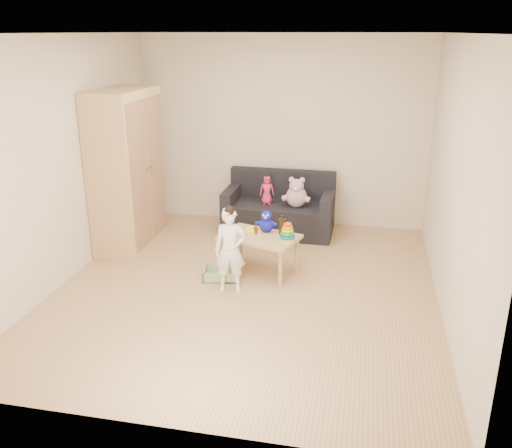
% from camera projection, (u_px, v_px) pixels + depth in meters
% --- Properties ---
extents(room, '(4.50, 4.50, 4.50)m').
position_uv_depth(room, '(246.00, 171.00, 5.41)').
color(room, tan).
rests_on(room, ground).
extents(wardrobe, '(0.55, 1.10, 1.98)m').
position_uv_depth(wardrobe, '(127.00, 171.00, 6.68)').
color(wardrobe, tan).
rests_on(wardrobe, ground).
extents(sofa, '(1.47, 0.75, 0.41)m').
position_uv_depth(sofa, '(279.00, 218.00, 7.40)').
color(sofa, black).
rests_on(sofa, ground).
extents(play_table, '(0.97, 0.76, 0.45)m').
position_uv_depth(play_table, '(259.00, 254.00, 6.17)').
color(play_table, tan).
rests_on(play_table, ground).
extents(storage_bin, '(0.44, 0.36, 0.12)m').
position_uv_depth(storage_bin, '(221.00, 273.00, 6.06)').
color(storage_bin, '#86A577').
rests_on(storage_bin, ground).
extents(toddler, '(0.37, 0.28, 0.89)m').
position_uv_depth(toddler, '(230.00, 251.00, 5.66)').
color(toddler, white).
rests_on(toddler, ground).
extents(pink_bear, '(0.33, 0.29, 0.34)m').
position_uv_depth(pink_bear, '(297.00, 194.00, 7.15)').
color(pink_bear, '#CE97B0').
rests_on(pink_bear, sofa).
extents(doll, '(0.22, 0.18, 0.38)m').
position_uv_depth(doll, '(267.00, 190.00, 7.26)').
color(doll, '#E52B5D').
rests_on(doll, sofa).
extents(ring_stacker, '(0.17, 0.17, 0.20)m').
position_uv_depth(ring_stacker, '(287.00, 233.00, 5.95)').
color(ring_stacker, '#EFFF0D').
rests_on(ring_stacker, play_table).
extents(brown_bottle, '(0.08, 0.08, 0.22)m').
position_uv_depth(brown_bottle, '(282.00, 226.00, 6.12)').
color(brown_bottle, black).
rests_on(brown_bottle, play_table).
extents(blue_plush, '(0.26, 0.23, 0.26)m').
position_uv_depth(blue_plush, '(266.00, 221.00, 6.17)').
color(blue_plush, '#1518C1').
rests_on(blue_plush, play_table).
extents(wooden_figure, '(0.06, 0.06, 0.11)m').
position_uv_depth(wooden_figure, '(256.00, 230.00, 6.11)').
color(wooden_figure, '#59291B').
rests_on(wooden_figure, play_table).
extents(yellow_book, '(0.24, 0.24, 0.02)m').
position_uv_depth(yellow_book, '(255.00, 230.00, 6.25)').
color(yellow_book, yellow).
rests_on(yellow_book, play_table).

